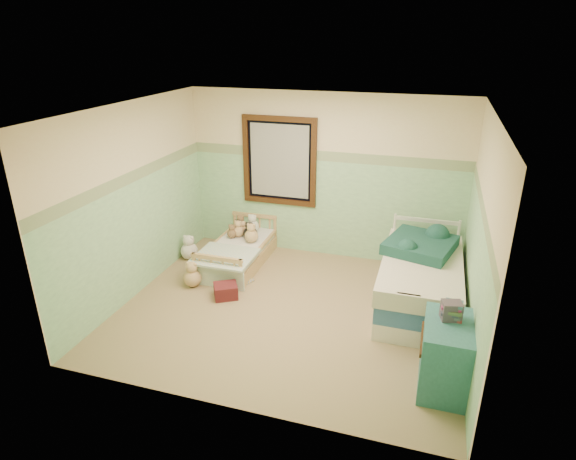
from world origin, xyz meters
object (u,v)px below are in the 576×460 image
(twin_bed_frame, at_px, (418,299))
(red_pillow, at_px, (226,291))
(plush_floor_cream, at_px, (189,251))
(floor_book, at_px, (242,280))
(plush_floor_tan, at_px, (193,278))
(toddler_bed_frame, at_px, (238,257))
(dresser, at_px, (445,356))

(twin_bed_frame, distance_m, red_pillow, 2.50)
(plush_floor_cream, xyz_separation_m, floor_book, (1.05, -0.43, -0.12))
(plush_floor_tan, height_order, red_pillow, plush_floor_tan)
(toddler_bed_frame, height_order, floor_book, toddler_bed_frame)
(toddler_bed_frame, relative_size, twin_bed_frame, 0.82)
(twin_bed_frame, bearing_deg, red_pillow, -168.00)
(red_pillow, relative_size, floor_book, 1.07)
(red_pillow, xyz_separation_m, floor_book, (0.04, 0.48, -0.08))
(toddler_bed_frame, bearing_deg, twin_bed_frame, -9.94)
(dresser, bearing_deg, red_pillow, 160.89)
(red_pillow, distance_m, floor_book, 0.49)
(plush_floor_cream, height_order, dresser, dresser)
(red_pillow, bearing_deg, floor_book, 85.52)
(toddler_bed_frame, xyz_separation_m, dresser, (3.00, -1.95, 0.26))
(toddler_bed_frame, height_order, plush_floor_tan, plush_floor_tan)
(dresser, height_order, red_pillow, dresser)
(floor_book, bearing_deg, plush_floor_cream, -179.51)
(dresser, height_order, floor_book, dresser)
(plush_floor_cream, relative_size, dresser, 0.37)
(toddler_bed_frame, bearing_deg, red_pillow, -76.65)
(toddler_bed_frame, height_order, twin_bed_frame, twin_bed_frame)
(plush_floor_cream, distance_m, floor_book, 1.14)
(twin_bed_frame, bearing_deg, plush_floor_tan, -172.88)
(toddler_bed_frame, bearing_deg, dresser, -33.01)
(toddler_bed_frame, bearing_deg, plush_floor_tan, -111.09)
(toddler_bed_frame, distance_m, red_pillow, 1.02)
(dresser, bearing_deg, floor_book, 152.25)
(red_pillow, bearing_deg, plush_floor_cream, 138.08)
(twin_bed_frame, height_order, dresser, dresser)
(red_pillow, bearing_deg, plush_floor_tan, 165.56)
(plush_floor_tan, height_order, floor_book, plush_floor_tan)
(plush_floor_cream, relative_size, twin_bed_frame, 0.14)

